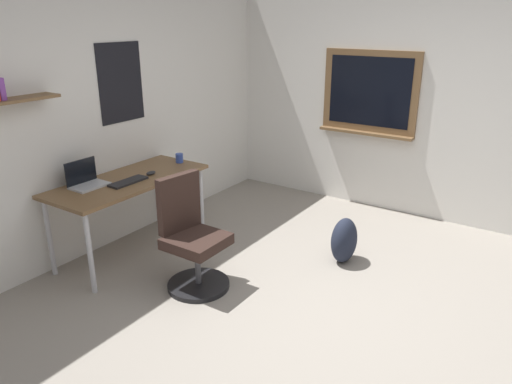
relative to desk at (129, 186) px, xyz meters
name	(u,v)px	position (x,y,z in m)	size (l,w,h in m)	color
ground_plane	(328,319)	(0.03, -2.04, -0.67)	(5.20, 5.20, 0.00)	gray
wall_back	(95,113)	(0.03, 0.41, 0.63)	(5.00, 0.30, 2.60)	silver
wall_right	(434,101)	(2.48, -2.02, 0.63)	(0.22, 5.00, 2.60)	silver
desk	(129,186)	(0.00, 0.00, 0.00)	(1.51, 0.65, 0.74)	brown
office_chair	(192,241)	(-0.15, -0.87, -0.26)	(0.52, 0.52, 0.95)	black
laptop	(86,180)	(-0.34, 0.15, 0.13)	(0.31, 0.21, 0.23)	#ADAFB5
keyboard	(128,182)	(-0.08, -0.08, 0.08)	(0.37, 0.13, 0.02)	black
computer_mouse	(151,173)	(0.20, -0.08, 0.09)	(0.10, 0.06, 0.03)	#262628
coffee_mug	(179,158)	(0.65, -0.03, 0.12)	(0.08, 0.08, 0.09)	#334CA5
backpack	(344,240)	(0.94, -1.75, -0.46)	(0.32, 0.22, 0.43)	#1E2333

